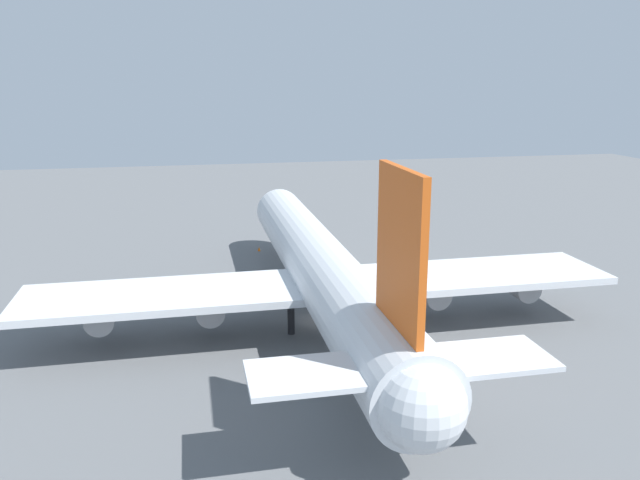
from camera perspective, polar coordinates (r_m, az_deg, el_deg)
ground_plane at (r=66.48m, az=-0.00°, el=-7.27°), size 254.78×254.78×0.00m
cargo_airplane at (r=64.38m, az=0.04°, el=-2.61°), size 63.69×57.73×19.31m
safety_cone_nose at (r=92.86m, az=-5.53°, el=-0.80°), size 0.44×0.44×0.63m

